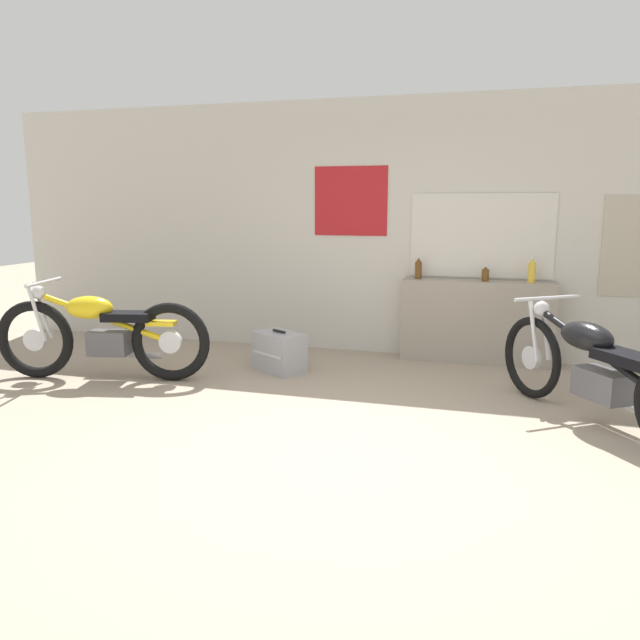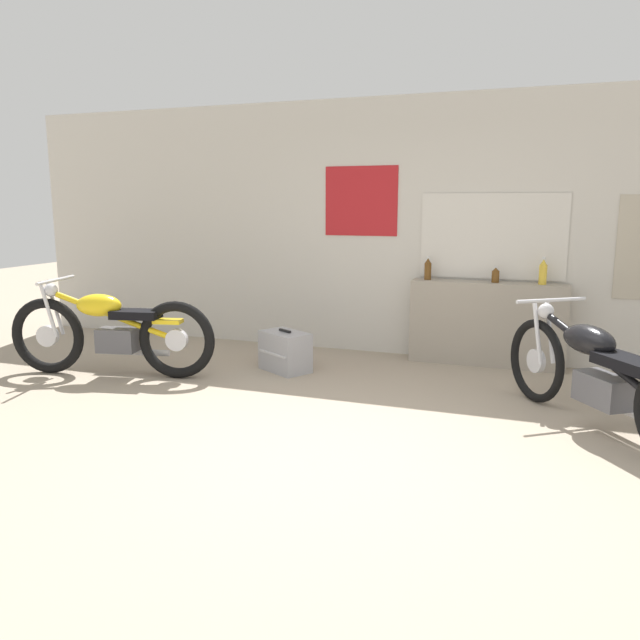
% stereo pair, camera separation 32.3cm
% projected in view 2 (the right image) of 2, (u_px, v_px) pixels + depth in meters
% --- Properties ---
extents(ground_plane, '(24.00, 24.00, 0.00)m').
position_uv_depth(ground_plane, '(331.00, 458.00, 4.16)').
color(ground_plane, gray).
extents(wall_back, '(10.00, 0.07, 2.80)m').
position_uv_depth(wall_back, '(426.00, 229.00, 6.73)').
color(wall_back, beige).
rests_on(wall_back, ground_plane).
extents(sill_counter, '(1.58, 0.28, 0.87)m').
position_uv_depth(sill_counter, '(487.00, 324.00, 6.51)').
color(sill_counter, gray).
rests_on(sill_counter, ground_plane).
extents(bottle_leftmost, '(0.07, 0.07, 0.25)m').
position_uv_depth(bottle_leftmost, '(428.00, 269.00, 6.62)').
color(bottle_leftmost, '#5B3814').
rests_on(bottle_leftmost, sill_counter).
extents(bottle_left_center, '(0.08, 0.08, 0.17)m').
position_uv_depth(bottle_left_center, '(495.00, 275.00, 6.38)').
color(bottle_left_center, '#5B3814').
rests_on(bottle_left_center, sill_counter).
extents(bottle_center, '(0.08, 0.08, 0.27)m').
position_uv_depth(bottle_center, '(543.00, 272.00, 6.22)').
color(bottle_center, gold).
rests_on(bottle_center, sill_counter).
extents(motorcycle_black, '(1.34, 1.82, 0.92)m').
position_uv_depth(motorcycle_black, '(598.00, 374.00, 4.59)').
color(motorcycle_black, black).
rests_on(motorcycle_black, ground_plane).
extents(motorcycle_yellow, '(2.07, 0.70, 0.96)m').
position_uv_depth(motorcycle_yellow, '(111.00, 331.00, 6.08)').
color(motorcycle_yellow, black).
rests_on(motorcycle_yellow, ground_plane).
extents(hard_case_silver, '(0.60, 0.53, 0.42)m').
position_uv_depth(hard_case_silver, '(285.00, 351.00, 6.30)').
color(hard_case_silver, '#9E9EA3').
rests_on(hard_case_silver, ground_plane).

